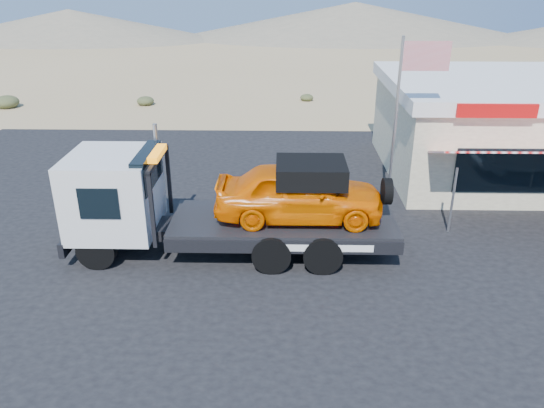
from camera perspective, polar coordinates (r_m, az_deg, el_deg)
name	(u,v)px	position (r m, az deg, el deg)	size (l,w,h in m)	color
ground	(242,284)	(14.61, -3.24, -8.63)	(120.00, 120.00, 0.00)	#9F865A
asphalt_lot	(311,234)	(17.20, 4.17, -3.28)	(32.00, 24.00, 0.02)	black
tow_truck	(224,199)	(15.53, -5.23, 0.49)	(9.47, 2.81, 3.17)	black
jerky_store	(514,126)	(23.97, 24.55, 7.61)	(10.40, 9.97, 3.90)	#BCB08E
flagpole	(404,109)	(17.69, 13.98, 9.86)	(1.55, 0.10, 6.00)	#99999E
distant_hills	(195,23)	(68.55, -8.33, 18.68)	(126.00, 48.00, 4.20)	#726B59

